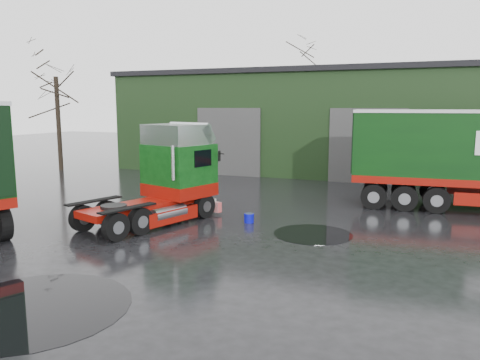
% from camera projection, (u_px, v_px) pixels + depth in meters
% --- Properties ---
extents(ground, '(100.00, 100.00, 0.00)m').
position_uv_depth(ground, '(228.00, 255.00, 13.07)').
color(ground, black).
extents(warehouse, '(32.40, 12.40, 6.30)m').
position_uv_depth(warehouse, '(379.00, 121.00, 30.15)').
color(warehouse, black).
rests_on(warehouse, ground).
extents(hero_tractor, '(3.96, 6.08, 3.49)m').
position_uv_depth(hero_tractor, '(146.00, 175.00, 16.18)').
color(hero_tractor, '#0D4212').
rests_on(hero_tractor, ground).
extents(wash_bucket, '(0.44, 0.44, 0.32)m').
position_uv_depth(wash_bucket, '(249.00, 218.00, 16.66)').
color(wash_bucket, '#0809B0').
rests_on(wash_bucket, ground).
extents(tree_left, '(4.40, 4.40, 8.50)m').
position_uv_depth(tree_left, '(57.00, 104.00, 29.67)').
color(tree_left, black).
rests_on(tree_left, ground).
extents(tree_back_a, '(4.40, 4.40, 9.50)m').
position_uv_depth(tree_back_a, '(299.00, 99.00, 42.02)').
color(tree_back_a, black).
rests_on(tree_back_a, ground).
extents(puddle_0, '(3.93, 3.93, 0.01)m').
position_uv_depth(puddle_0, '(34.00, 308.00, 9.62)').
color(puddle_0, black).
rests_on(puddle_0, ground).
extents(puddle_1, '(2.56, 2.56, 0.01)m').
position_uv_depth(puddle_1, '(313.00, 234.00, 15.16)').
color(puddle_1, black).
rests_on(puddle_1, ground).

